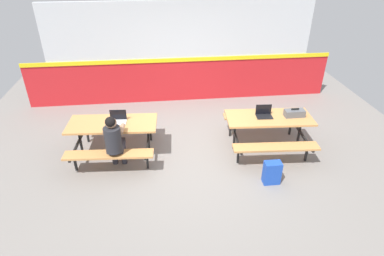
{
  "coord_description": "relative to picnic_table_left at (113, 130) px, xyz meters",
  "views": [
    {
      "loc": [
        -0.63,
        -5.37,
        3.81
      ],
      "look_at": [
        0.0,
        0.19,
        0.55
      ],
      "focal_mm": 30.14,
      "sensor_mm": 36.0,
      "label": 1
    }
  ],
  "objects": [
    {
      "name": "accent_backdrop",
      "position": [
        1.56,
        2.5,
        0.67
      ],
      "size": [
        8.0,
        0.14,
        2.6
      ],
      "color": "red",
      "rests_on": "ground"
    },
    {
      "name": "picnic_table_right",
      "position": [
        3.12,
        -0.11,
        0.0
      ],
      "size": [
        1.76,
        1.65,
        0.74
      ],
      "color": "tan",
      "rests_on": "ground"
    },
    {
      "name": "laptop_dark",
      "position": [
        3.02,
        -0.06,
        0.21
      ],
      "size": [
        0.33,
        0.24,
        0.22
      ],
      "color": "black",
      "rests_on": "picnic_table_right"
    },
    {
      "name": "backpack_dark",
      "position": [
        2.87,
        -1.22,
        -0.36
      ],
      "size": [
        0.3,
        0.22,
        0.44
      ],
      "color": "#1E47B2",
      "rests_on": "ground"
    },
    {
      "name": "ground_plane",
      "position": [
        1.56,
        -0.24,
        -0.58
      ],
      "size": [
        10.0,
        10.0,
        0.02
      ],
      "primitive_type": "cube",
      "color": "gray"
    },
    {
      "name": "student_nearer",
      "position": [
        0.08,
        -0.56,
        0.13
      ],
      "size": [
        0.38,
        0.53,
        1.21
      ],
      "color": "#2D2D38",
      "rests_on": "ground"
    },
    {
      "name": "toolbox_grey",
      "position": [
        3.63,
        -0.14,
        0.24
      ],
      "size": [
        0.4,
        0.18,
        0.18
      ],
      "color": "#595B60",
      "rests_on": "picnic_table_right"
    },
    {
      "name": "laptop_silver",
      "position": [
        0.12,
        0.03,
        0.21
      ],
      "size": [
        0.33,
        0.24,
        0.22
      ],
      "color": "silver",
      "rests_on": "picnic_table_left"
    },
    {
      "name": "picnic_table_left",
      "position": [
        0.0,
        0.0,
        0.0
      ],
      "size": [
        1.76,
        1.65,
        0.74
      ],
      "color": "tan",
      "rests_on": "ground"
    }
  ]
}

